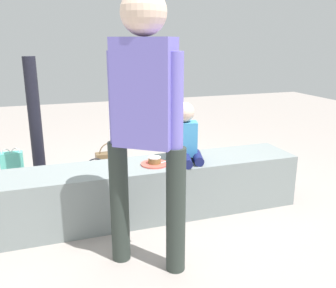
# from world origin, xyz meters

# --- Properties ---
(ground_plane) EXTENTS (12.00, 12.00, 0.00)m
(ground_plane) POSITION_xyz_m (0.00, 0.00, 0.00)
(ground_plane) COLOR #9D928C
(concrete_ledge) EXTENTS (2.55, 0.46, 0.45)m
(concrete_ledge) POSITION_xyz_m (0.00, 0.00, 0.22)
(concrete_ledge) COLOR gray
(concrete_ledge) RESTS_ON ground_plane
(child_seated) EXTENTS (0.29, 0.34, 0.48)m
(child_seated) POSITION_xyz_m (0.32, -0.01, 0.66)
(child_seated) COLOR navy
(child_seated) RESTS_ON concrete_ledge
(adult_standing) EXTENTS (0.42, 0.37, 1.68)m
(adult_standing) POSITION_xyz_m (-0.19, -0.67, 1.01)
(adult_standing) COLOR #2C342F
(adult_standing) RESTS_ON ground_plane
(cake_plate) EXTENTS (0.22, 0.22, 0.07)m
(cake_plate) POSITION_xyz_m (0.05, -0.04, 0.47)
(cake_plate) COLOR #E0594C
(cake_plate) RESTS_ON concrete_ledge
(gift_bag) EXTENTS (0.21, 0.10, 0.38)m
(gift_bag) POSITION_xyz_m (-1.11, 1.08, 0.17)
(gift_bag) COLOR #59C6B2
(gift_bag) RESTS_ON ground_plane
(railing_post) EXTENTS (0.36, 0.36, 1.28)m
(railing_post) POSITION_xyz_m (-0.84, 0.69, 0.49)
(railing_post) COLOR black
(railing_post) RESTS_ON ground_plane
(water_bottle_near_gift) EXTENTS (0.06, 0.06, 0.18)m
(water_bottle_near_gift) POSITION_xyz_m (0.32, 0.66, 0.08)
(water_bottle_near_gift) COLOR silver
(water_bottle_near_gift) RESTS_ON ground_plane
(party_cup_red) EXTENTS (0.07, 0.07, 0.10)m
(party_cup_red) POSITION_xyz_m (0.13, 0.90, 0.05)
(party_cup_red) COLOR red
(party_cup_red) RESTS_ON ground_plane
(cake_box_white) EXTENTS (0.35, 0.38, 0.10)m
(cake_box_white) POSITION_xyz_m (1.06, 0.83, 0.05)
(cake_box_white) COLOR white
(cake_box_white) RESTS_ON ground_plane
(handbag_black_leather) EXTENTS (0.30, 0.11, 0.32)m
(handbag_black_leather) POSITION_xyz_m (-0.33, 0.68, 0.11)
(handbag_black_leather) COLOR black
(handbag_black_leather) RESTS_ON ground_plane
(handbag_brown_canvas) EXTENTS (0.31, 0.12, 0.33)m
(handbag_brown_canvas) POSITION_xyz_m (-0.11, 1.16, 0.11)
(handbag_brown_canvas) COLOR brown
(handbag_brown_canvas) RESTS_ON ground_plane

